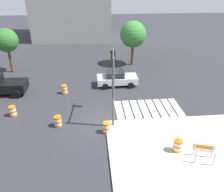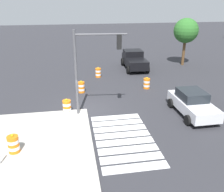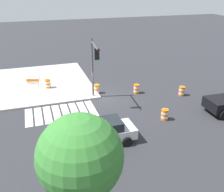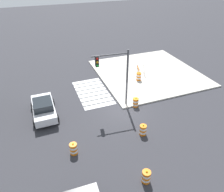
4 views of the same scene
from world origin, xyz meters
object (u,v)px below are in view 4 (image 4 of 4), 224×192
object	(u,v)px
traffic_barrel_median_far	(136,102)
traffic_barrel_on_sidewalk	(139,76)
traffic_light_pole	(115,70)
traffic_barrel_near_corner	(74,149)
traffic_barrel_crosswalk_end	(143,130)
construction_barricade	(139,70)
traffic_barrel_median_near	(146,177)
sports_car	(44,108)

from	to	relation	value
traffic_barrel_median_far	traffic_barrel_on_sidewalk	bearing A→B (deg)	-30.20
traffic_barrel_on_sidewalk	traffic_light_pole	xyz separation A→B (m)	(-3.86, 4.50, 3.31)
traffic_barrel_near_corner	traffic_barrel_median_far	bearing A→B (deg)	-61.14
traffic_barrel_near_corner	traffic_light_pole	world-z (taller)	traffic_light_pole
traffic_barrel_crosswalk_end	construction_barricade	world-z (taller)	construction_barricade
traffic_barrel_median_near	construction_barricade	distance (m)	15.12
traffic_barrel_crosswalk_end	traffic_barrel_median_near	size ratio (longest dim) A/B	1.00
traffic_barrel_median_near	traffic_light_pole	bearing A→B (deg)	-8.07
traffic_light_pole	construction_barricade	bearing A→B (deg)	-45.18
traffic_barrel_near_corner	traffic_light_pole	bearing A→B (deg)	-48.32
traffic_barrel_median_far	traffic_barrel_on_sidewalk	xyz separation A→B (m)	(4.51, -2.62, 0.15)
traffic_barrel_median_near	sports_car	bearing A→B (deg)	29.26
traffic_barrel_crosswalk_end	traffic_light_pole	distance (m)	5.64
traffic_barrel_crosswalk_end	traffic_light_pole	size ratio (longest dim) A/B	0.19
traffic_barrel_near_corner	traffic_barrel_on_sidewalk	distance (m)	12.58
sports_car	traffic_light_pole	xyz separation A→B (m)	(-1.03, -6.46, 3.10)
traffic_barrel_crosswalk_end	traffic_barrel_near_corner	bearing A→B (deg)	90.14
traffic_barrel_on_sidewalk	traffic_light_pole	world-z (taller)	traffic_light_pole
sports_car	construction_barricade	distance (m)	12.50
traffic_barrel_near_corner	traffic_barrel_median_far	size ratio (longest dim) A/B	1.00
traffic_barrel_near_corner	construction_barricade	distance (m)	14.12
traffic_barrel_median_far	traffic_barrel_on_sidewalk	world-z (taller)	traffic_barrel_on_sidewalk
traffic_barrel_crosswalk_end	traffic_barrel_median_far	bearing A→B (deg)	-17.58
traffic_barrel_on_sidewalk	construction_barricade	world-z (taller)	traffic_barrel_on_sidewalk
traffic_barrel_near_corner	traffic_barrel_median_near	distance (m)	5.48
traffic_barrel_near_corner	traffic_barrel_median_near	size ratio (longest dim) A/B	1.00
traffic_barrel_crosswalk_end	traffic_barrel_median_far	distance (m)	3.94
traffic_barrel_crosswalk_end	traffic_barrel_median_near	xyz separation A→B (m)	(-3.98, 1.88, 0.00)
traffic_barrel_near_corner	traffic_barrel_crosswalk_end	world-z (taller)	same
traffic_barrel_median_far	sports_car	bearing A→B (deg)	78.66
traffic_barrel_near_corner	construction_barricade	world-z (taller)	construction_barricade
traffic_barrel_crosswalk_end	traffic_barrel_median_far	size ratio (longest dim) A/B	1.00
traffic_barrel_near_corner	traffic_barrel_on_sidewalk	xyz separation A→B (m)	(8.28, -9.47, 0.15)
traffic_barrel_median_near	construction_barricade	xyz separation A→B (m)	(13.66, -6.49, 0.27)
traffic_barrel_on_sidewalk	traffic_barrel_median_near	bearing A→B (deg)	155.07
traffic_barrel_crosswalk_end	construction_barricade	distance (m)	10.72
sports_car	traffic_barrel_on_sidewalk	world-z (taller)	sports_car
traffic_barrel_on_sidewalk	construction_barricade	distance (m)	1.62
traffic_barrel_on_sidewalk	traffic_light_pole	bearing A→B (deg)	130.59
traffic_barrel_median_far	traffic_light_pole	bearing A→B (deg)	70.95
traffic_barrel_near_corner	traffic_light_pole	distance (m)	7.50
traffic_barrel_median_near	traffic_barrel_on_sidewalk	bearing A→B (deg)	-24.93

